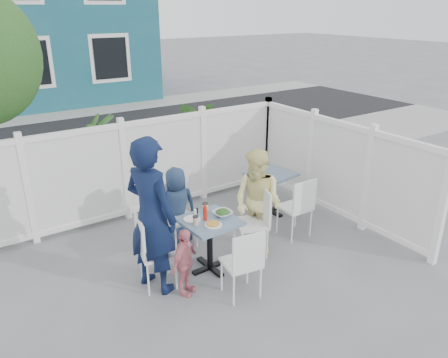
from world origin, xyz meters
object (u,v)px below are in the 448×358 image
chair_right (256,217)px  chair_near (244,260)px  woman (258,203)px  spare_table (271,182)px  chair_left (150,247)px  chair_back (175,210)px  main_table (210,231)px  boy (177,207)px  man (151,216)px  toddler (185,262)px

chair_right → chair_near: 1.05m
chair_near → woman: (0.80, 0.79, 0.22)m
spare_table → woman: bearing=-137.7°
chair_left → chair_back: bearing=146.6°
spare_table → chair_left: size_ratio=0.81×
woman → chair_near: bearing=-63.2°
main_table → chair_right: chair_right is taller
chair_left → chair_back: 1.03m
chair_left → boy: size_ratio=0.81×
chair_right → woman: 0.20m
boy → chair_right: bearing=141.2°
chair_right → boy: (-0.77, 0.87, 0.02)m
spare_table → boy: boy is taller
main_table → man: (-0.77, 0.05, 0.41)m
chair_back → chair_near: size_ratio=1.05×
woman → spare_table: bearing=114.6°
chair_back → man: 1.10m
chair_near → man: size_ratio=0.47×
chair_near → woman: size_ratio=0.61×
chair_near → woman: 1.14m
chair_back → woman: bearing=129.9°
main_table → woman: size_ratio=0.48×
spare_table → chair_back: 1.83m
chair_left → woman: 1.61m
man → boy: size_ratio=1.67×
main_table → chair_left: size_ratio=0.76×
chair_right → chair_back: bearing=63.5°
boy → chair_back: bearing=46.1°
spare_table → boy: bearing=-178.7°
woman → man: bearing=-108.4°
main_table → chair_left: chair_left is taller
woman → toddler: 1.41m
chair_right → chair_back: size_ratio=1.01×
woman → chair_back: bearing=-149.1°
toddler → chair_back: bearing=35.7°
chair_back → man: man is taller
spare_table → boy: (-1.77, -0.04, 0.03)m
chair_near → toddler: bearing=147.7°
chair_near → man: (-0.77, 0.81, 0.44)m
man → woman: bearing=-112.6°
chair_left → man: 0.42m
chair_left → chair_right: 1.55m
chair_back → chair_right: bearing=126.6°
main_table → toddler: size_ratio=0.83×
boy → toddler: bearing=75.4°
man → boy: bearing=-64.8°
main_table → spare_table: size_ratio=0.95×
spare_table → man: 2.69m
chair_right → toddler: (-1.28, -0.28, -0.13)m
main_table → man: size_ratio=0.37×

